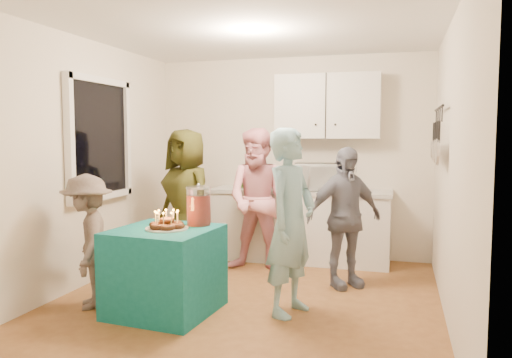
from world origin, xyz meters
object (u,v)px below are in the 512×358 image
(woman_back_center, at_px, (260,200))
(party_table, at_px, (165,270))
(punch_jar, at_px, (199,207))
(woman_back_right, at_px, (344,217))
(microwave, at_px, (319,177))
(man_birthday, at_px, (291,222))
(woman_back_left, at_px, (186,200))
(child_near_left, at_px, (88,241))
(counter, at_px, (301,227))

(woman_back_center, bearing_deg, party_table, -104.83)
(punch_jar, height_order, woman_back_right, woman_back_right)
(microwave, xyz_separation_m, party_table, (-1.04, -2.17, -0.69))
(party_table, bearing_deg, woman_back_center, 74.05)
(man_birthday, height_order, woman_back_right, man_birthday)
(woman_back_left, xyz_separation_m, child_near_left, (-0.36, -1.41, -0.21))
(microwave, distance_m, man_birthday, 1.90)
(man_birthday, relative_size, woman_back_right, 1.12)
(man_birthday, bearing_deg, punch_jar, 109.65)
(party_table, xyz_separation_m, child_near_left, (-0.74, -0.07, 0.24))
(child_near_left, bearing_deg, man_birthday, 68.21)
(microwave, height_order, party_table, microwave)
(microwave, bearing_deg, woman_back_center, -148.74)
(woman_back_left, bearing_deg, counter, 62.11)
(party_table, xyz_separation_m, woman_back_center, (0.45, 1.56, 0.46))
(counter, bearing_deg, punch_jar, -106.96)
(woman_back_left, bearing_deg, party_table, -46.88)
(woman_back_center, height_order, woman_back_right, woman_back_center)
(party_table, bearing_deg, child_near_left, -174.34)
(counter, bearing_deg, party_table, -110.53)
(man_birthday, bearing_deg, counter, 25.40)
(woman_back_right, bearing_deg, woman_back_center, 123.97)
(woman_back_center, height_order, child_near_left, woman_back_center)
(microwave, relative_size, man_birthday, 0.36)
(counter, height_order, child_near_left, child_near_left)
(punch_jar, bearing_deg, child_near_left, -161.61)
(microwave, distance_m, punch_jar, 2.09)
(punch_jar, height_order, man_birthday, man_birthday)
(punch_jar, relative_size, child_near_left, 0.27)
(party_table, bearing_deg, woman_back_right, 39.90)
(woman_back_left, height_order, woman_back_right, woman_back_left)
(microwave, height_order, man_birthday, man_birthday)
(counter, xyz_separation_m, child_near_left, (-1.56, -2.24, 0.19))
(party_table, xyz_separation_m, man_birthday, (1.09, 0.29, 0.45))
(counter, relative_size, woman_back_center, 1.32)
(woman_back_left, bearing_deg, microwave, 57.65)
(punch_jar, bearing_deg, woman_back_right, 38.23)
(woman_back_right, relative_size, child_near_left, 1.19)
(counter, distance_m, woman_back_right, 1.19)
(counter, distance_m, man_birthday, 1.94)
(punch_jar, xyz_separation_m, woman_back_center, (0.22, 1.31, -0.09))
(child_near_left, bearing_deg, party_table, 62.72)
(counter, xyz_separation_m, woman_back_right, (0.64, -0.95, 0.31))
(counter, bearing_deg, woman_back_center, -121.05)
(microwave, xyz_separation_m, man_birthday, (0.05, -1.88, -0.25))
(man_birthday, relative_size, woman_back_left, 1.00)
(man_birthday, height_order, woman_back_center, woman_back_center)
(counter, relative_size, woman_back_right, 1.49)
(woman_back_left, distance_m, woman_back_center, 0.86)
(woman_back_center, xyz_separation_m, child_near_left, (-1.19, -1.64, -0.22))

